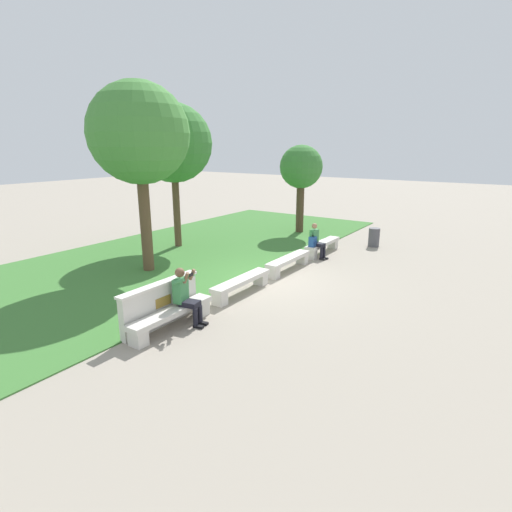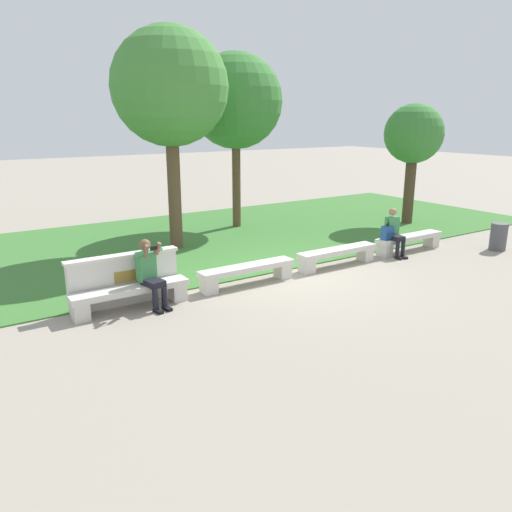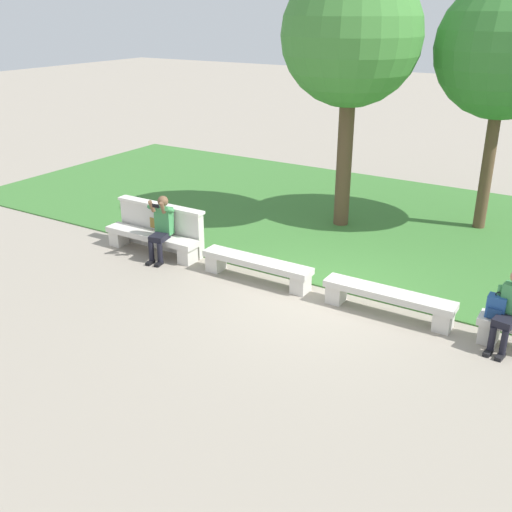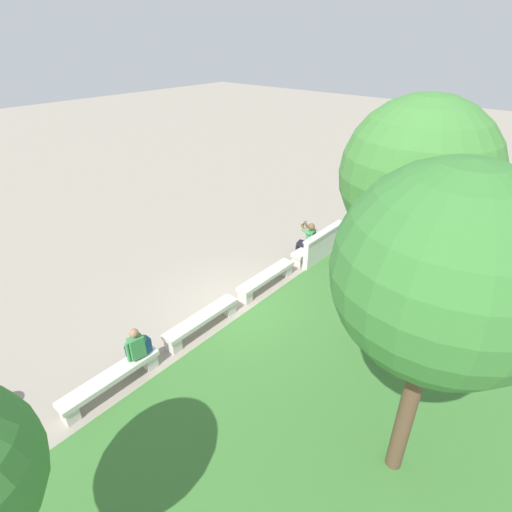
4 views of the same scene
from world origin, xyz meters
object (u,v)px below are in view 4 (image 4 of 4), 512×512
(bench_mid, at_px, (202,320))
(person_photographer, at_px, (307,239))
(bench_far, at_px, (111,380))
(backpack, at_px, (144,346))
(tree_behind_wall, at_px, (445,274))
(bench_main, at_px, (314,247))
(bench_near, at_px, (266,278))
(tree_right_background, at_px, (417,177))
(person_distant, at_px, (135,348))

(bench_mid, bearing_deg, person_photographer, -179.10)
(bench_far, distance_m, backpack, 0.96)
(bench_mid, relative_size, tree_behind_wall, 0.41)
(bench_main, bearing_deg, tree_behind_wall, 43.68)
(tree_behind_wall, bearing_deg, person_photographer, -133.93)
(bench_near, height_order, tree_behind_wall, tree_behind_wall)
(bench_near, distance_m, person_photographer, 2.29)
(bench_main, relative_size, person_photographer, 1.71)
(bench_far, xyz_separation_m, tree_right_background, (-5.18, 3.79, 3.96))
(bench_main, bearing_deg, backpack, -0.15)
(bench_main, height_order, bench_near, same)
(bench_far, height_order, tree_right_background, tree_right_background)
(bench_main, bearing_deg, person_distant, -0.53)
(person_photographer, distance_m, tree_right_background, 5.71)
(bench_mid, relative_size, person_photographer, 1.71)
(person_distant, distance_m, tree_right_background, 6.91)
(bench_near, height_order, backpack, backpack)
(bench_main, relative_size, backpack, 5.29)
(person_distant, bearing_deg, person_photographer, -179.91)
(bench_near, bearing_deg, tree_right_background, 89.26)
(tree_right_background, bearing_deg, bench_main, -125.14)
(tree_behind_wall, xyz_separation_m, tree_right_background, (-2.89, -1.51, 0.24))
(bench_mid, xyz_separation_m, tree_behind_wall, (0.32, 5.30, 3.71))
(tree_right_background, bearing_deg, bench_far, -36.14)
(bench_far, relative_size, tree_behind_wall, 0.41)
(bench_main, height_order, backpack, backpack)
(backpack, distance_m, tree_right_background, 6.79)
(bench_far, bearing_deg, bench_near, 180.00)
(person_distant, bearing_deg, tree_behind_wall, 106.44)
(person_distant, xyz_separation_m, backpack, (-0.19, 0.05, -0.05))
(backpack, bearing_deg, bench_mid, 179.41)
(person_photographer, relative_size, backpack, 3.08)
(bench_near, relative_size, bench_far, 1.00)
(person_photographer, bearing_deg, tree_right_background, 59.29)
(bench_main, relative_size, person_distant, 1.80)
(bench_main, bearing_deg, bench_near, 0.00)
(bench_mid, xyz_separation_m, tree_right_background, (-2.57, 3.79, 3.96))
(tree_behind_wall, relative_size, tree_right_background, 0.95)
(bench_far, xyz_separation_m, person_photographer, (-7.48, -0.08, 0.43))
(bench_near, bearing_deg, bench_main, 180.00)
(person_distant, distance_m, tree_behind_wall, 6.52)
(bench_near, bearing_deg, person_distant, -0.83)
(bench_main, bearing_deg, bench_far, 0.00)
(backpack, xyz_separation_m, tree_behind_wall, (-1.39, 5.32, 3.40))
(person_photographer, distance_m, tree_behind_wall, 8.16)
(bench_far, xyz_separation_m, tree_behind_wall, (-2.30, 5.30, 3.71))
(bench_far, relative_size, backpack, 5.29)
(person_photographer, relative_size, tree_right_background, 0.23)
(person_photographer, height_order, tree_right_background, tree_right_background)
(bench_main, distance_m, person_photographer, 0.57)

